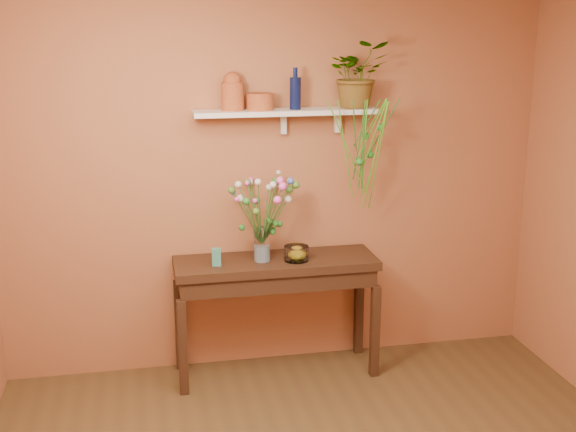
# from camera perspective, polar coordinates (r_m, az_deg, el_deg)

# --- Properties ---
(room) EXTENTS (4.04, 4.04, 2.70)m
(room) POSITION_cam_1_polar(r_m,az_deg,el_deg) (3.58, 4.99, -4.63)
(room) COLOR #523B1E
(room) RESTS_ON ground
(sideboard) EXTENTS (1.45, 0.47, 0.88)m
(sideboard) POSITION_cam_1_polar(r_m,az_deg,el_deg) (5.37, -0.95, -4.63)
(sideboard) COLOR #3B2014
(sideboard) RESTS_ON ground
(wall_shelf) EXTENTS (1.30, 0.24, 0.19)m
(wall_shelf) POSITION_cam_1_polar(r_m,az_deg,el_deg) (5.25, -0.06, 7.96)
(wall_shelf) COLOR white
(wall_shelf) RESTS_ON room
(terracotta_jug) EXTENTS (0.17, 0.17, 0.27)m
(terracotta_jug) POSITION_cam_1_polar(r_m,az_deg,el_deg) (5.18, -4.29, 9.49)
(terracotta_jug) COLOR #AC5B2F
(terracotta_jug) RESTS_ON wall_shelf
(terracotta_pot) EXTENTS (0.20, 0.20, 0.12)m
(terracotta_pot) POSITION_cam_1_polar(r_m,az_deg,el_deg) (5.20, -2.16, 8.78)
(terracotta_pot) COLOR #AC5B2F
(terracotta_pot) RESTS_ON wall_shelf
(blue_bottle) EXTENTS (0.10, 0.10, 0.29)m
(blue_bottle) POSITION_cam_1_polar(r_m,az_deg,el_deg) (5.22, 0.57, 9.47)
(blue_bottle) COLOR #0A113A
(blue_bottle) RESTS_ON wall_shelf
(spider_plant) EXTENTS (0.43, 0.37, 0.47)m
(spider_plant) POSITION_cam_1_polar(r_m,az_deg,el_deg) (5.34, 5.38, 10.79)
(spider_plant) COLOR #287324
(spider_plant) RESTS_ON wall_shelf
(plant_fronds) EXTENTS (0.55, 0.43, 0.82)m
(plant_fronds) POSITION_cam_1_polar(r_m,az_deg,el_deg) (5.25, 6.14, 5.53)
(plant_fronds) COLOR #287324
(plant_fronds) RESTS_ON wall_shelf
(glass_vase) EXTENTS (0.12, 0.12, 0.24)m
(glass_vase) POSITION_cam_1_polar(r_m,az_deg,el_deg) (5.26, -2.02, -2.41)
(glass_vase) COLOR white
(glass_vase) RESTS_ON sideboard
(bouquet) EXTENTS (0.50, 0.54, 0.50)m
(bouquet) POSITION_cam_1_polar(r_m,az_deg,el_deg) (5.16, -1.70, 1.41)
(bouquet) COLOR #386B28
(bouquet) RESTS_ON glass_vase
(glass_bowl) EXTENTS (0.18, 0.18, 0.11)m
(glass_bowl) POSITION_cam_1_polar(r_m,az_deg,el_deg) (5.28, 0.64, -2.93)
(glass_bowl) COLOR white
(glass_bowl) RESTS_ON sideboard
(lemon) EXTENTS (0.08, 0.08, 0.08)m
(lemon) POSITION_cam_1_polar(r_m,az_deg,el_deg) (5.30, 0.69, -2.92)
(lemon) COLOR yellow
(lemon) RESTS_ON glass_bowl
(carton) EXTENTS (0.07, 0.05, 0.12)m
(carton) POSITION_cam_1_polar(r_m,az_deg,el_deg) (5.19, -5.52, -3.16)
(carton) COLOR #27607E
(carton) RESTS_ON sideboard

